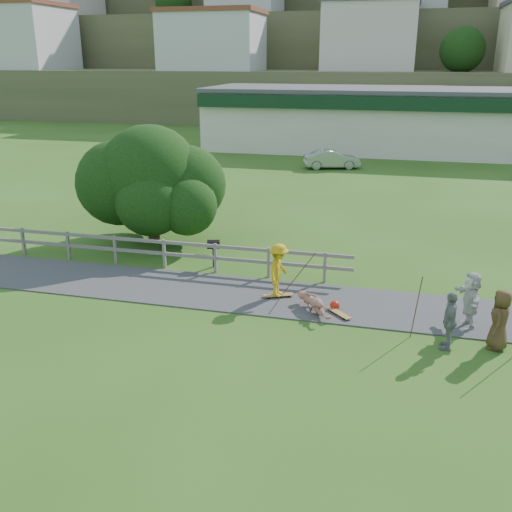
# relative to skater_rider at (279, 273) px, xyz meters

# --- Properties ---
(ground) EXTENTS (260.00, 260.00, 0.00)m
(ground) POSITION_rel_skater_rider_xyz_m (-0.73, -1.53, -0.88)
(ground) COLOR #2F5518
(ground) RESTS_ON ground
(path) EXTENTS (34.00, 3.00, 0.04)m
(path) POSITION_rel_skater_rider_xyz_m (-0.73, -0.03, -0.86)
(path) COLOR #39393B
(path) RESTS_ON ground
(fence) EXTENTS (15.05, 0.10, 1.10)m
(fence) POSITION_rel_skater_rider_xyz_m (-5.34, 1.77, -0.15)
(fence) COLOR #66615A
(fence) RESTS_ON ground
(strip_mall) EXTENTS (32.50, 10.75, 5.10)m
(strip_mall) POSITION_rel_skater_rider_xyz_m (3.27, 33.41, 1.70)
(strip_mall) COLOR beige
(strip_mall) RESTS_ON ground
(hillside) EXTENTS (220.00, 67.00, 47.50)m
(hillside) POSITION_rel_skater_rider_xyz_m (-0.73, 89.78, 13.54)
(hillside) COLOR #4B5130
(hillside) RESTS_ON ground
(skater_rider) EXTENTS (0.80, 1.21, 1.75)m
(skater_rider) POSITION_rel_skater_rider_xyz_m (0.00, 0.00, 0.00)
(skater_rider) COLOR gold
(skater_rider) RESTS_ON ground
(skater_fallen) EXTENTS (1.57, 1.32, 0.61)m
(skater_fallen) POSITION_rel_skater_rider_xyz_m (1.30, -0.81, -0.57)
(skater_fallen) COLOR #A96C5D
(skater_fallen) RESTS_ON ground
(spectator_b) EXTENTS (0.54, 1.01, 1.64)m
(spectator_b) POSITION_rel_skater_rider_xyz_m (5.14, -2.22, -0.06)
(spectator_b) COLOR gray
(spectator_b) RESTS_ON ground
(spectator_c) EXTENTS (0.72, 0.93, 1.69)m
(spectator_c) POSITION_rel_skater_rider_xyz_m (6.43, -1.89, -0.03)
(spectator_c) COLOR #4F371F
(spectator_c) RESTS_ON ground
(spectator_d) EXTENTS (0.84, 1.65, 1.70)m
(spectator_d) POSITION_rel_skater_rider_xyz_m (5.80, -0.71, -0.03)
(spectator_d) COLOR silver
(spectator_d) RESTS_ON ground
(car_silver) EXTENTS (4.16, 2.49, 1.29)m
(car_silver) POSITION_rel_skater_rider_xyz_m (-1.18, 23.59, -0.23)
(car_silver) COLOR #979B9E
(car_silver) RESTS_ON ground
(tree) EXTENTS (6.75, 6.75, 3.98)m
(tree) POSITION_rel_skater_rider_xyz_m (-6.49, 4.78, 1.11)
(tree) COLOR black
(tree) RESTS_ON ground
(bbq) EXTENTS (0.56, 0.48, 1.01)m
(bbq) POSITION_rel_skater_rider_xyz_m (-2.96, 2.28, -0.37)
(bbq) COLOR black
(bbq) RESTS_ON ground
(longboard_rider) EXTENTS (0.99, 0.62, 0.11)m
(longboard_rider) POSITION_rel_skater_rider_xyz_m (0.00, 0.00, -0.82)
(longboard_rider) COLOR olive
(longboard_rider) RESTS_ON ground
(longboard_fallen) EXTENTS (0.80, 0.80, 0.10)m
(longboard_fallen) POSITION_rel_skater_rider_xyz_m (2.10, -0.91, -0.83)
(longboard_fallen) COLOR olive
(longboard_fallen) RESTS_ON ground
(helmet) EXTENTS (0.31, 0.31, 0.31)m
(helmet) POSITION_rel_skater_rider_xyz_m (1.90, -0.46, -0.72)
(helmet) COLOR red
(helmet) RESTS_ON ground
(pole_rider) EXTENTS (0.03, 0.03, 1.84)m
(pole_rider) POSITION_rel_skater_rider_xyz_m (0.60, 0.40, 0.04)
(pole_rider) COLOR #543621
(pole_rider) RESTS_ON ground
(pole_spec_left) EXTENTS (0.03, 0.03, 1.85)m
(pole_spec_left) POSITION_rel_skater_rider_xyz_m (4.28, -1.78, 0.05)
(pole_spec_left) COLOR #543621
(pole_spec_left) RESTS_ON ground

